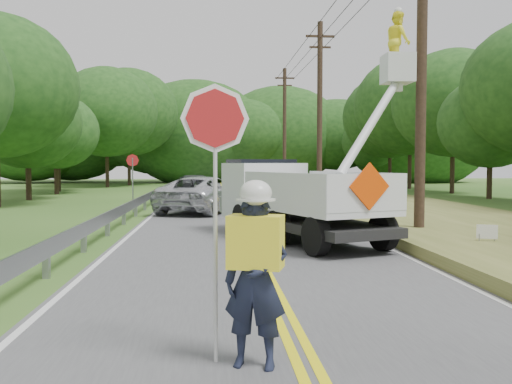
{
  "coord_description": "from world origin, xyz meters",
  "views": [
    {
      "loc": [
        -0.99,
        -6.46,
        2.16
      ],
      "look_at": [
        0.0,
        6.0,
        1.5
      ],
      "focal_mm": 38.52,
      "sensor_mm": 36.0,
      "label": 1
    }
  ],
  "objects": [
    {
      "name": "ground",
      "position": [
        0.0,
        0.0,
        0.0
      ],
      "size": [
        140.0,
        140.0,
        0.0
      ],
      "primitive_type": "plane",
      "color": "#2D591C",
      "rests_on": "ground"
    },
    {
      "name": "road",
      "position": [
        0.0,
        14.0,
        0.01
      ],
      "size": [
        7.2,
        96.0,
        0.03
      ],
      "color": "#4D4E50",
      "rests_on": "ground"
    },
    {
      "name": "guardrail",
      "position": [
        -4.02,
        14.91,
        0.55
      ],
      "size": [
        0.18,
        48.0,
        0.77
      ],
      "color": "gray",
      "rests_on": "ground"
    },
    {
      "name": "utility_poles",
      "position": [
        5.0,
        17.02,
        5.27
      ],
      "size": [
        1.6,
        43.3,
        10.0
      ],
      "color": "black",
      "rests_on": "ground"
    },
    {
      "name": "tall_grass_verge",
      "position": [
        7.1,
        14.0,
        0.15
      ],
      "size": [
        7.0,
        96.0,
        0.3
      ],
      "primitive_type": "cube",
      "color": "#576128",
      "rests_on": "ground"
    },
    {
      "name": "treeline_left",
      "position": [
        -10.5,
        32.88,
        5.86
      ],
      "size": [
        11.6,
        53.96,
        11.35
      ],
      "color": "#332319",
      "rests_on": "ground"
    },
    {
      "name": "treeline_right",
      "position": [
        15.75,
        25.49,
        6.06
      ],
      "size": [
        11.39,
        52.43,
        11.16
      ],
      "color": "#332319",
      "rests_on": "ground"
    },
    {
      "name": "treeline_horizon",
      "position": [
        1.03,
        56.12,
        5.5
      ],
      "size": [
        58.71,
        15.8,
        12.73
      ],
      "color": "#193F15",
      "rests_on": "ground"
    },
    {
      "name": "flagger",
      "position": [
        -0.56,
        -0.82,
        1.08
      ],
      "size": [
        1.16,
        0.61,
        2.97
      ],
      "color": "#191E33",
      "rests_on": "road"
    },
    {
      "name": "bucket_truck",
      "position": [
        1.38,
        9.34,
        1.49
      ],
      "size": [
        5.41,
        6.83,
        6.44
      ],
      "color": "black",
      "rests_on": "road"
    },
    {
      "name": "suv_silver",
      "position": [
        -1.35,
        17.58,
        0.8
      ],
      "size": [
        4.53,
        6.19,
        1.56
      ],
      "primitive_type": "imported",
      "rotation": [
        0.0,
        0.0,
        2.75
      ],
      "color": "silver",
      "rests_on": "road"
    },
    {
      "name": "suv_darkgrey",
      "position": [
        -2.07,
        25.17,
        0.75
      ],
      "size": [
        2.55,
        5.24,
        1.47
      ],
      "primitive_type": "imported",
      "rotation": [
        0.0,
        0.0,
        3.24
      ],
      "color": "#33353A",
      "rests_on": "road"
    },
    {
      "name": "stop_sign_permanent",
      "position": [
        -4.49,
        17.97,
        1.7
      ],
      "size": [
        0.54,
        0.12,
        2.56
      ],
      "color": "gray",
      "rests_on": "ground"
    },
    {
      "name": "yard_sign",
      "position": [
        5.54,
        6.08,
        0.49
      ],
      "size": [
        0.45,
        0.21,
        0.69
      ],
      "color": "white",
      "rests_on": "ground"
    }
  ]
}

